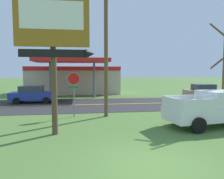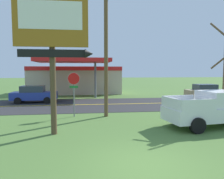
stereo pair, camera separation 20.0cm
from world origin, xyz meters
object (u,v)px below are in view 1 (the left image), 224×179
Objects in this scene: pickup_white_parked_on_lawn at (213,109)px; car_blue_far_lane at (33,94)px; utility_pole at (106,43)px; stop_sign at (74,87)px; motel_sign at (54,35)px; gas_station at (74,79)px; car_tan_mid_lane at (204,92)px.

pickup_white_parked_on_lawn reaches higher than car_blue_far_lane.
stop_sign is at bearing 175.54° from utility_pole.
utility_pole is (2.89, 3.92, 0.17)m from motel_sign.
utility_pole is 10.30m from car_blue_far_lane.
stop_sign is 8.18m from car_blue_far_lane.
car_tan_mid_lane is (13.99, -8.70, -1.11)m from gas_station.
stop_sign is 3.56m from utility_pole.
utility_pole reaches higher than pickup_white_parked_on_lawn.
car_tan_mid_lane is 1.00× the size of car_blue_far_lane.
stop_sign is at bearing -59.88° from car_blue_far_lane.
car_tan_mid_lane is at bearing 37.70° from motel_sign.
utility_pole is 1.68× the size of pickup_white_parked_on_lawn.
pickup_white_parked_on_lawn is (8.07, -19.33, -0.98)m from gas_station.
motel_sign is at bearing -100.47° from stop_sign.
car_tan_mid_lane is 17.66m from car_blue_far_lane.
car_tan_mid_lane is at bearing 27.25° from stop_sign.
gas_station is at bearing 91.44° from stop_sign.
gas_station is 2.86× the size of car_tan_mid_lane.
motel_sign reaches higher than pickup_white_parked_on_lawn.
pickup_white_parked_on_lawn is at bearing -119.13° from car_tan_mid_lane.
gas_station is 2.22× the size of pickup_white_parked_on_lawn.
stop_sign is 0.33× the size of utility_pole.
pickup_white_parked_on_lawn is at bearing -31.95° from utility_pole.
utility_pole reaches higher than car_blue_far_lane.
motel_sign is 1.25× the size of pickup_white_parked_on_lawn.
stop_sign reaches higher than car_tan_mid_lane.
utility_pole is 2.16× the size of car_blue_far_lane.
utility_pole is 0.76× the size of gas_station.
utility_pole reaches higher than car_tan_mid_lane.
car_blue_far_lane is at bearing 137.85° from pickup_white_parked_on_lawn.
car_tan_mid_lane and car_blue_far_lane have the same top height.
gas_station is at bearing 88.96° from motel_sign.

